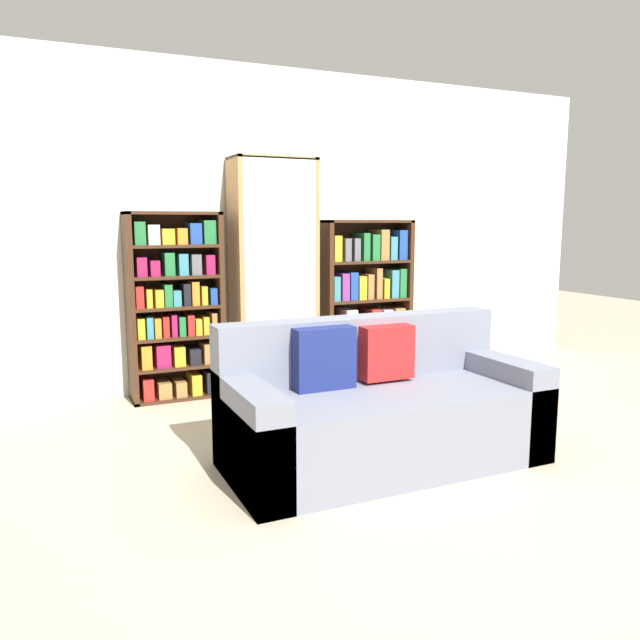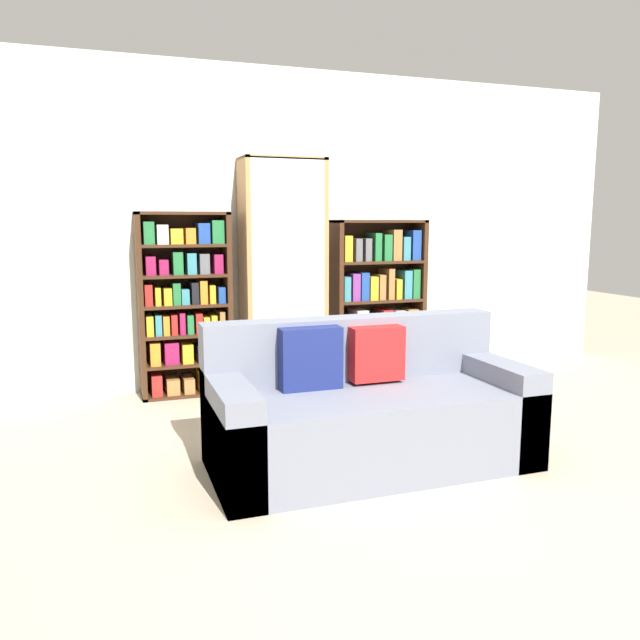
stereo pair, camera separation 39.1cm
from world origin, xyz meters
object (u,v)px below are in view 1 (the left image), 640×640
display_cabinet (273,276)px  wine_bottle (390,394)px  couch (381,412)px  bookshelf_right (365,302)px  bookshelf_left (175,308)px

display_cabinet → wine_bottle: bearing=-64.9°
couch → bookshelf_right: (0.91, 1.88, 0.38)m
bookshelf_left → display_cabinet: bearing=-1.1°
bookshelf_left → couch: bearing=-66.7°
couch → display_cabinet: size_ratio=0.96×
couch → bookshelf_left: bearing=113.3°
couch → wine_bottle: 0.95m
couch → wine_bottle: size_ratio=5.09×
wine_bottle → display_cabinet: bearing=115.1°
couch → bookshelf_right: size_ratio=1.30×
couch → display_cabinet: bearing=89.5°
bookshelf_left → wine_bottle: (1.34, -1.10, -0.59)m
wine_bottle → bookshelf_left: bearing=140.5°
bookshelf_left → bookshelf_right: (1.72, -0.00, -0.05)m
display_cabinet → bookshelf_left: bearing=178.9°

